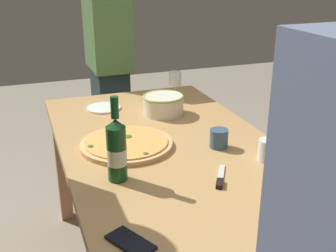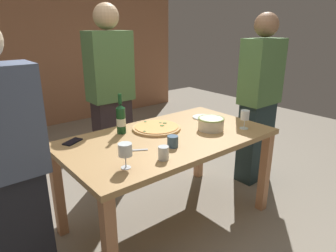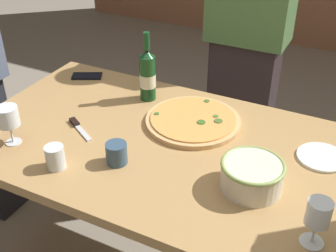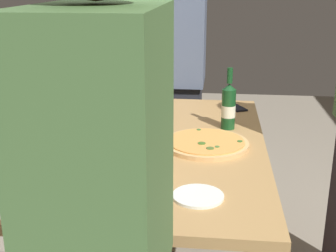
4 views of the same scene
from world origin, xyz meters
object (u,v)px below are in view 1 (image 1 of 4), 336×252
object	(u,v)px
pizza_knife	(220,179)
person_host	(108,64)
cup_amber	(267,150)
cup_ceramic	(219,138)
pizza	(126,144)
wine_bottle	(117,149)
cell_phone	(130,242)
serving_bowl	(163,104)
wine_glass_by_bottle	(297,164)
wine_glass_near_pizza	(175,80)
dining_table	(168,163)
side_plate	(104,108)

from	to	relation	value
pizza_knife	person_host	size ratio (longest dim) A/B	0.10
cup_amber	cup_ceramic	distance (m)	0.21
pizza	wine_bottle	distance (m)	0.30
cell_phone	person_host	world-z (taller)	person_host
serving_bowl	wine_bottle	size ratio (longest dim) A/B	0.68
cup_amber	cup_ceramic	bearing A→B (deg)	34.02
wine_glass_by_bottle	cup_amber	size ratio (longest dim) A/B	1.78
wine_glass_near_pizza	wine_glass_by_bottle	size ratio (longest dim) A/B	0.99
dining_table	cup_ceramic	size ratio (longest dim) A/B	20.08
cup_amber	cell_phone	bearing A→B (deg)	117.02
dining_table	side_plate	world-z (taller)	side_plate
pizza_knife	cup_amber	bearing A→B (deg)	-70.18
dining_table	pizza	xyz separation A→B (m)	(0.03, 0.18, 0.11)
wine_glass_near_pizza	pizza_knife	distance (m)	0.99
cup_amber	side_plate	bearing A→B (deg)	29.64
cup_ceramic	side_plate	world-z (taller)	cup_ceramic
wine_glass_by_bottle	person_host	xyz separation A→B (m)	(1.69, 0.26, -0.01)
pizza_knife	cell_phone	bearing A→B (deg)	121.04
wine_glass_by_bottle	cup_amber	bearing A→B (deg)	-10.91
dining_table	serving_bowl	world-z (taller)	serving_bowl
side_plate	serving_bowl	bearing A→B (deg)	-123.99
pizza	serving_bowl	xyz separation A→B (m)	(0.33, -0.28, 0.04)
cup_ceramic	dining_table	bearing A→B (deg)	59.24
pizza	cell_phone	xyz separation A→B (m)	(-0.64, 0.16, -0.01)
pizza_knife	wine_glass_near_pizza	bearing A→B (deg)	-11.48
wine_glass_near_pizza	pizza_knife	size ratio (longest dim) A/B	0.93
side_plate	wine_glass_by_bottle	bearing A→B (deg)	-158.46
dining_table	cell_phone	distance (m)	0.71
wine_glass_by_bottle	cup_amber	xyz separation A→B (m)	(0.25, -0.05, -0.07)
serving_bowl	person_host	world-z (taller)	person_host
dining_table	cell_phone	bearing A→B (deg)	151.42
pizza_knife	dining_table	bearing A→B (deg)	9.41
dining_table	cup_ceramic	distance (m)	0.25
pizza	cup_amber	size ratio (longest dim) A/B	4.50
pizza	pizza_knife	size ratio (longest dim) A/B	2.35
wine_glass_near_pizza	pizza_knife	bearing A→B (deg)	168.52
wine_glass_by_bottle	cup_ceramic	bearing A→B (deg)	9.62
wine_glass_near_pizza	pizza_knife	world-z (taller)	wine_glass_near_pizza
wine_bottle	side_plate	world-z (taller)	wine_bottle
pizza	cup_ceramic	bearing A→B (deg)	-110.67
pizza_knife	person_host	xyz separation A→B (m)	(1.53, 0.07, 0.09)
pizza_knife	serving_bowl	bearing A→B (deg)	-3.35
cup_ceramic	wine_glass_by_bottle	bearing A→B (deg)	-170.38
wine_glass_by_bottle	pizza_knife	size ratio (longest dim) A/B	0.93
wine_glass_by_bottle	cup_ceramic	distance (m)	0.44
cell_phone	pizza_knife	xyz separation A→B (m)	(0.24, -0.40, 0.00)
dining_table	pizza_knife	world-z (taller)	pizza_knife
serving_bowl	side_plate	world-z (taller)	serving_bowl
cup_ceramic	pizza_knife	bearing A→B (deg)	154.80
person_host	dining_table	bearing A→B (deg)	0.00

